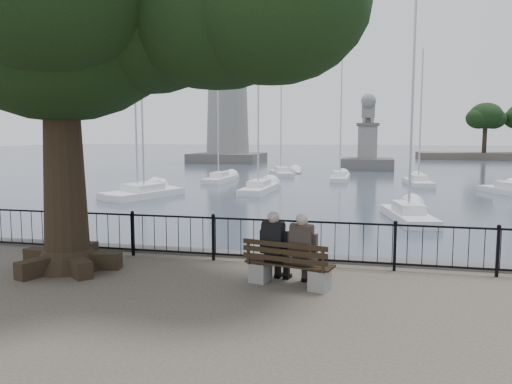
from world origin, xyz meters
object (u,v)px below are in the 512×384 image
(lighthouse, at_px, (227,74))
(lion_monument, at_px, (367,151))
(person_left, at_px, (276,250))
(person_right, at_px, (304,253))
(tree, at_px, (95,3))
(bench, at_px, (288,270))

(lighthouse, height_order, lion_monument, lighthouse)
(person_left, bearing_deg, lion_monument, 88.50)
(person_right, height_order, tree, tree)
(person_left, relative_size, lighthouse, 0.05)
(bench, bearing_deg, lighthouse, 107.28)
(lion_monument, bearing_deg, tree, -95.92)
(person_right, distance_m, lion_monument, 48.97)
(tree, bearing_deg, person_right, -3.50)
(lighthouse, bearing_deg, person_left, -72.91)
(tree, height_order, lion_monument, tree)
(bench, height_order, person_left, person_left)
(bench, height_order, lion_monument, lion_monument)
(bench, distance_m, person_right, 0.45)
(lion_monument, bearing_deg, person_right, -90.84)
(lighthouse, bearing_deg, lion_monument, -31.10)
(bench, xyz_separation_m, lighthouse, (-18.99, 61.06, 11.29))
(bench, relative_size, lighthouse, 0.06)
(tree, bearing_deg, lion_monument, 84.08)
(person_left, xyz_separation_m, person_right, (0.56, -0.13, 0.00))
(person_left, xyz_separation_m, lighthouse, (-18.72, 60.89, 10.95))
(bench, relative_size, person_left, 1.24)
(person_right, relative_size, lighthouse, 0.05)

